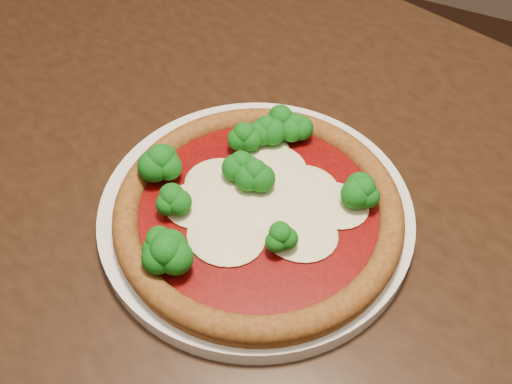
% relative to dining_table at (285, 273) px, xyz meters
% --- Properties ---
extents(dining_table, '(1.47, 1.17, 0.75)m').
position_rel_dining_table_xyz_m(dining_table, '(0.00, 0.00, 0.00)').
color(dining_table, black).
rests_on(dining_table, floor).
extents(plate, '(0.31, 0.31, 0.02)m').
position_rel_dining_table_xyz_m(plate, '(-0.03, -0.01, 0.10)').
color(plate, white).
rests_on(plate, dining_table).
extents(pizza, '(0.27, 0.27, 0.06)m').
position_rel_dining_table_xyz_m(pizza, '(-0.03, -0.02, 0.13)').
color(pizza, brown).
rests_on(pizza, plate).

